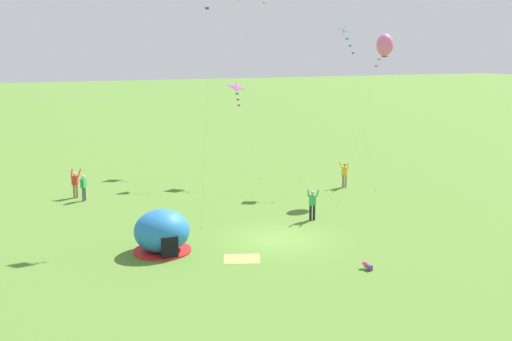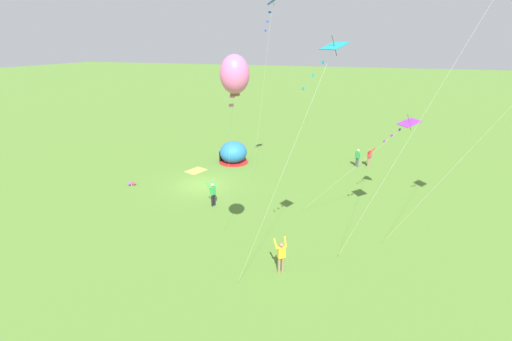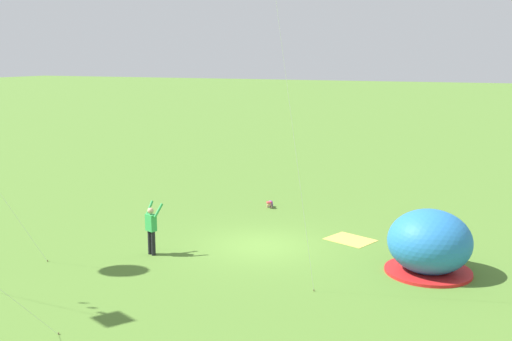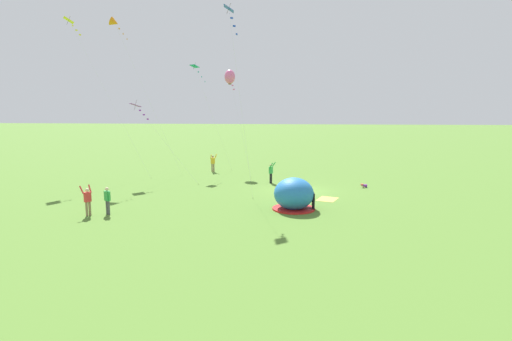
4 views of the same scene
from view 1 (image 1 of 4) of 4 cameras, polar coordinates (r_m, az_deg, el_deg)
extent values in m
plane|color=#517A2D|center=(31.32, 2.22, -6.55)|extent=(300.00, 300.00, 0.00)
ellipsoid|color=#2672BF|center=(29.53, -8.95, -5.70)|extent=(2.70, 2.60, 2.10)
cylinder|color=red|center=(29.85, -8.89, -7.53)|extent=(2.81, 2.81, 0.10)
cube|color=black|center=(28.53, -8.20, -7.37)|extent=(0.81, 0.16, 1.10)
cube|color=gold|center=(28.53, -1.36, -8.40)|extent=(2.04, 1.80, 0.01)
cylinder|color=purple|center=(27.58, 10.68, -8.97)|extent=(0.28, 0.36, 0.22)
sphere|color=tan|center=(27.74, 10.30, -8.77)|extent=(0.19, 0.19, 0.19)
cylinder|color=#D83F3F|center=(27.71, 10.31, -8.59)|extent=(0.24, 0.24, 0.06)
cylinder|color=tan|center=(27.62, 10.35, -9.12)|extent=(0.07, 0.07, 0.17)
cylinder|color=tan|center=(27.76, 10.65, -9.02)|extent=(0.07, 0.07, 0.17)
cylinder|color=navy|center=(27.49, 10.73, -9.28)|extent=(0.09, 0.09, 0.13)
cylinder|color=navy|center=(27.59, 10.97, -9.21)|extent=(0.09, 0.09, 0.13)
cylinder|color=black|center=(34.69, 5.54, -4.01)|extent=(0.15, 0.15, 0.88)
cylinder|color=black|center=(34.67, 5.21, -4.02)|extent=(0.15, 0.15, 0.88)
cube|color=green|center=(34.49, 5.40, -2.83)|extent=(0.44, 0.36, 0.60)
sphere|color=tan|center=(34.38, 5.42, -2.14)|extent=(0.22, 0.22, 0.22)
cylinder|color=green|center=(34.26, 5.89, -2.14)|extent=(0.16, 0.39, 0.50)
cylinder|color=green|center=(34.20, 5.00, -2.15)|extent=(0.27, 0.37, 0.50)
cylinder|color=#8C7251|center=(41.36, -16.93, -1.89)|extent=(0.15, 0.15, 0.88)
cylinder|color=#8C7251|center=(41.27, -16.68, -1.90)|extent=(0.15, 0.15, 0.88)
cube|color=red|center=(41.15, -16.87, -0.89)|extent=(0.45, 0.41, 0.60)
sphere|color=beige|center=(41.07, -16.90, -0.31)|extent=(0.22, 0.22, 0.22)
cylinder|color=red|center=(41.31, -17.14, -0.21)|extent=(0.23, 0.38, 0.50)
cylinder|color=red|center=(41.07, -16.48, -0.24)|extent=(0.32, 0.34, 0.50)
cylinder|color=#8C7251|center=(42.90, 8.54, -1.02)|extent=(0.15, 0.15, 0.88)
cylinder|color=#8C7251|center=(42.98, 8.29, -0.99)|extent=(0.15, 0.15, 0.88)
cube|color=gold|center=(42.78, 8.45, -0.04)|extent=(0.42, 0.45, 0.60)
sphere|color=#9E7051|center=(42.70, 8.46, 0.52)|extent=(0.22, 0.22, 0.22)
cylinder|color=gold|center=(42.46, 8.71, 0.50)|extent=(0.33, 0.34, 0.50)
cylinder|color=gold|center=(42.66, 8.06, 0.57)|extent=(0.38, 0.25, 0.50)
cylinder|color=#4C4C51|center=(40.42, -15.99, -2.15)|extent=(0.15, 0.15, 0.88)
cylinder|color=#4C4C51|center=(40.25, -16.13, -2.21)|extent=(0.15, 0.15, 0.88)
cube|color=green|center=(40.17, -16.12, -1.15)|extent=(0.42, 0.45, 0.60)
sphere|color=beige|center=(40.08, -16.15, -0.55)|extent=(0.22, 0.22, 0.22)
cylinder|color=green|center=(40.38, -15.94, -1.08)|extent=(0.09, 0.09, 0.58)
cylinder|color=green|center=(39.96, -16.30, -1.23)|extent=(0.09, 0.09, 0.58)
cylinder|color=silver|center=(39.34, 10.06, 4.45)|extent=(4.85, 2.83, 9.92)
cylinder|color=brown|center=(37.88, 7.79, -3.35)|extent=(0.03, 0.03, 0.06)
ellipsoid|color=pink|center=(41.53, 12.17, 11.61)|extent=(1.12, 1.12, 1.47)
cube|color=brown|center=(41.53, 12.13, 10.64)|extent=(0.28, 0.28, 0.20)
cube|color=pink|center=(41.15, 11.87, 10.93)|extent=(0.12, 0.21, 0.12)
cube|color=pink|center=(40.84, 11.62, 10.33)|extent=(0.12, 0.21, 0.12)
cube|color=pink|center=(40.53, 11.37, 9.73)|extent=(0.18, 0.18, 0.12)
cylinder|color=silver|center=(33.08, -4.74, 6.54)|extent=(1.35, 1.90, 13.71)
cylinder|color=brown|center=(33.32, -5.17, -5.40)|extent=(0.03, 0.03, 0.06)
cube|color=blue|center=(33.36, -4.68, 15.15)|extent=(0.21, 0.10, 0.12)
cylinder|color=silver|center=(41.94, -1.21, 2.98)|extent=(1.07, 5.86, 6.88)
cylinder|color=brown|center=(39.76, -0.43, -2.52)|extent=(0.03, 0.03, 0.06)
cube|color=purple|center=(44.48, -1.92, 7.94)|extent=(1.32, 1.31, 0.33)
cylinder|color=#332314|center=(44.48, -1.92, 7.95)|extent=(0.08, 0.31, 0.89)
cube|color=purple|center=(44.08, -1.82, 7.31)|extent=(0.21, 0.13, 0.12)
cube|color=purple|center=(43.75, -1.74, 6.77)|extent=(0.20, 0.15, 0.12)
cube|color=purple|center=(43.42, -1.65, 6.22)|extent=(0.21, 0.12, 0.12)
cylinder|color=silver|center=(42.72, 9.81, 5.71)|extent=(0.78, 3.70, 10.92)
cylinder|color=brown|center=(42.30, 11.30, -1.88)|extent=(0.03, 0.03, 0.06)
cube|color=teal|center=(43.90, 8.34, 13.06)|extent=(1.07, 1.08, 0.27)
cylinder|color=#332314|center=(43.90, 8.34, 13.07)|extent=(0.07, 0.26, 0.73)
cube|color=teal|center=(43.60, 8.66, 12.30)|extent=(0.20, 0.08, 0.12)
cube|color=teal|center=(43.35, 8.94, 11.65)|extent=(0.21, 0.09, 0.12)
cube|color=teal|center=(43.11, 9.22, 10.99)|extent=(0.21, 0.11, 0.12)
cylinder|color=silver|center=(45.60, 2.01, 8.54)|extent=(1.08, 5.77, 14.55)
cylinder|color=brown|center=(44.24, 4.08, -1.07)|extent=(0.03, 0.03, 0.06)
cube|color=orange|center=(47.18, 0.75, 15.68)|extent=(0.21, 0.14, 0.12)
cylinder|color=silver|center=(48.32, -0.90, 8.89)|extent=(1.08, 7.87, 14.84)
cylinder|color=brown|center=(45.48, 0.27, -0.69)|extent=(0.03, 0.03, 0.06)
cube|color=yellow|center=(51.15, -1.66, 15.82)|extent=(0.21, 0.14, 0.12)
camera|label=2|loc=(53.08, 20.65, 12.34)|focal=24.00mm
camera|label=3|loc=(47.04, -17.32, 7.72)|focal=42.00mm
camera|label=4|loc=(33.80, -56.88, 0.68)|focal=28.00mm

